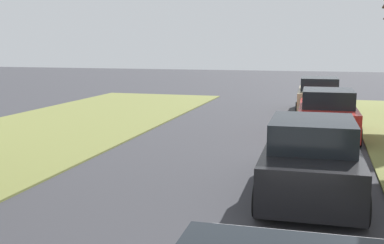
{
  "coord_description": "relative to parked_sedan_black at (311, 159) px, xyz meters",
  "views": [
    {
      "loc": [
        2.33,
        2.89,
        3.01
      ],
      "look_at": [
        0.04,
        11.02,
        1.63
      ],
      "focal_mm": 44.05,
      "sensor_mm": 36.0,
      "label": 1
    }
  ],
  "objects": [
    {
      "name": "parked_sedan_black",
      "position": [
        0.0,
        0.0,
        0.0
      ],
      "size": [
        2.04,
        4.44,
        1.57
      ],
      "color": "black",
      "rests_on": "ground"
    },
    {
      "name": "parked_sedan_red",
      "position": [
        0.32,
        6.57,
        0.0
      ],
      "size": [
        2.04,
        4.44,
        1.57
      ],
      "color": "red",
      "rests_on": "ground"
    },
    {
      "name": "parked_sedan_tan",
      "position": [
        -0.03,
        12.55,
        0.0
      ],
      "size": [
        2.04,
        4.44,
        1.57
      ],
      "color": "tan",
      "rests_on": "ground"
    }
  ]
}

